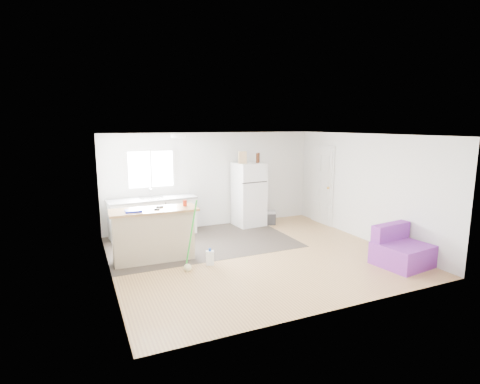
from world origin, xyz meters
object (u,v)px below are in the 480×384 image
Objects in this scene: red_cup at (185,203)px; cardboard_box at (242,157)px; cleaner_jug at (210,258)px; bottle_right at (258,158)px; blue_tray at (133,211)px; purple_seat at (400,251)px; kitchen_cabinets at (153,217)px; peninsula at (153,234)px; mop at (189,258)px; refrigerator at (249,194)px; cooler at (266,217)px; bottle_left at (257,158)px.

cardboard_box is (1.92, 1.48, 0.71)m from red_cup.
cleaner_jug is 1.29× the size of bottle_right.
red_cup reaches higher than blue_tray.
cardboard_box reaches higher than cleaner_jug.
purple_seat is 3.94× the size of bottle_right.
bottle_right is (2.74, -0.03, 1.30)m from kitchen_cabinets.
kitchen_cabinets is at bearing 102.01° from red_cup.
peninsula is 6.65× the size of bottle_right.
mop is 1.35m from blue_tray.
cleaner_jug is 2.69× the size of red_cup.
mop is 4.34× the size of blue_tray.
red_cup is at bearing -148.96° from refrigerator.
kitchen_cabinets reaches higher than peninsula.
red_cup is at bearing -132.09° from cooler.
refrigerator reaches higher than purple_seat.
cardboard_box reaches higher than red_cup.
kitchen_cabinets is 2.42m from mop.
cardboard_box is (2.10, 2.30, 1.55)m from mop.
cleaner_jug is 3.40m from bottle_left.
cooler is 4.00m from blue_tray.
red_cup is at bearing -82.19° from kitchen_cabinets.
refrigerator is 3.03m from cleaner_jug.
mop is 3.82m from bottle_right.
cooler is 1.60m from bottle_left.
bottle_right is (2.58, 2.37, 1.53)m from mop.
blue_tray is (-0.67, -1.69, 0.57)m from kitchen_cabinets.
red_cup is (0.34, -1.59, 0.61)m from kitchen_cabinets.
red_cup is (-3.52, 2.16, 0.80)m from purple_seat.
mop reaches higher than blue_tray.
kitchen_cabinets reaches higher than cleaner_jug.
red_cup is (0.18, 0.81, 0.84)m from mop.
cleaner_jug is at bearing -70.64° from red_cup.
bottle_right reaches higher than cleaner_jug.
refrigerator reaches higher than cleaner_jug.
bottle_left reaches higher than cleaner_jug.
cooler is (3.24, 1.46, -0.33)m from peninsula.
refrigerator reaches higher than red_cup.
refrigerator is at bearing 19.29° from mop.
kitchen_cabinets is 6.89× the size of cardboard_box.
peninsula is at bearing -149.52° from cardboard_box.
peninsula is 5.54× the size of blue_tray.
peninsula is at bearing -136.78° from cooler.
kitchen_cabinets is at bearing 177.25° from cardboard_box.
kitchen_cabinets is at bearing 67.45° from mop.
red_cup is 1.01m from blue_tray.
kitchen_cabinets is at bearing 179.28° from bottle_right.
kitchen_cabinets is at bearing 174.05° from refrigerator.
blue_tray is at bearing -151.56° from cardboard_box.
bottle_right is at bearing 29.69° from peninsula.
blue_tray is (-3.14, -1.65, 0.21)m from refrigerator.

